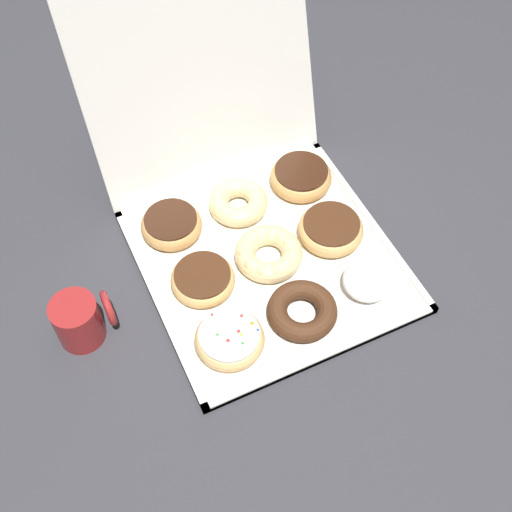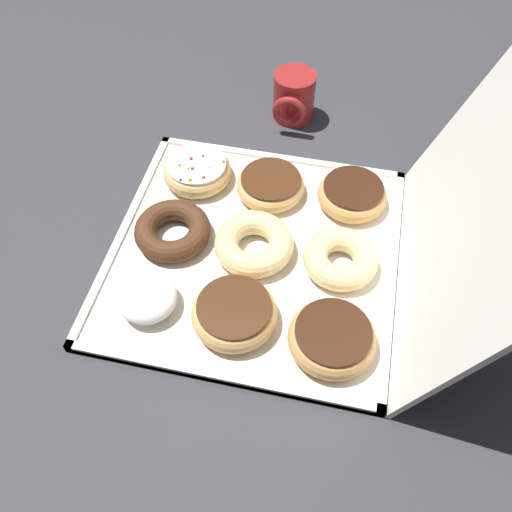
% 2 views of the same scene
% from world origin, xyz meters
% --- Properties ---
extents(ground_plane, '(3.00, 3.00, 0.00)m').
position_xyz_m(ground_plane, '(0.00, 0.00, 0.00)').
color(ground_plane, '#333338').
extents(donut_box, '(0.43, 0.43, 0.01)m').
position_xyz_m(donut_box, '(0.00, 0.00, 0.01)').
color(donut_box, silver).
rests_on(donut_box, ground).
extents(box_lid_open, '(0.43, 0.13, 0.40)m').
position_xyz_m(box_lid_open, '(0.00, 0.28, 0.20)').
color(box_lid_open, silver).
rests_on(box_lid_open, ground).
extents(sprinkle_donut_0, '(0.11, 0.11, 0.04)m').
position_xyz_m(sprinkle_donut_0, '(-0.13, -0.13, 0.03)').
color(sprinkle_donut_0, '#E5B770').
rests_on(sprinkle_donut_0, donut_box).
extents(chocolate_cake_ring_donut_1, '(0.12, 0.12, 0.03)m').
position_xyz_m(chocolate_cake_ring_donut_1, '(0.00, -0.13, 0.03)').
color(chocolate_cake_ring_donut_1, '#472816').
rests_on(chocolate_cake_ring_donut_1, donut_box).
extents(powdered_filled_donut_2, '(0.08, 0.08, 0.04)m').
position_xyz_m(powdered_filled_donut_2, '(0.13, -0.12, 0.03)').
color(powdered_filled_donut_2, white).
rests_on(powdered_filled_donut_2, donut_box).
extents(chocolate_frosted_donut_3, '(0.11, 0.11, 0.03)m').
position_xyz_m(chocolate_frosted_donut_3, '(-0.13, 0.00, 0.03)').
color(chocolate_frosted_donut_3, tan).
rests_on(chocolate_frosted_donut_3, donut_box).
extents(cruller_donut_4, '(0.12, 0.12, 0.04)m').
position_xyz_m(cruller_donut_4, '(-0.00, -0.00, 0.03)').
color(cruller_donut_4, '#EACC8C').
rests_on(cruller_donut_4, donut_box).
extents(chocolate_frosted_donut_5, '(0.12, 0.12, 0.04)m').
position_xyz_m(chocolate_frosted_donut_5, '(0.12, 0.00, 0.03)').
color(chocolate_frosted_donut_5, tan).
rests_on(chocolate_frosted_donut_5, donut_box).
extents(chocolate_frosted_donut_6, '(0.11, 0.11, 0.04)m').
position_xyz_m(chocolate_frosted_donut_6, '(-0.13, 0.13, 0.03)').
color(chocolate_frosted_donut_6, tan).
rests_on(chocolate_frosted_donut_6, donut_box).
extents(cruller_donut_7, '(0.11, 0.11, 0.04)m').
position_xyz_m(cruller_donut_7, '(-0.00, 0.13, 0.03)').
color(cruller_donut_7, '#EACC8C').
rests_on(cruller_donut_7, donut_box).
extents(chocolate_frosted_donut_8, '(0.12, 0.12, 0.04)m').
position_xyz_m(chocolate_frosted_donut_8, '(0.13, 0.14, 0.03)').
color(chocolate_frosted_donut_8, tan).
rests_on(chocolate_frosted_donut_8, donut_box).
extents(coffee_mug, '(0.10, 0.08, 0.09)m').
position_xyz_m(coffee_mug, '(-0.34, 0.00, 0.05)').
color(coffee_mug, maroon).
rests_on(coffee_mug, ground).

